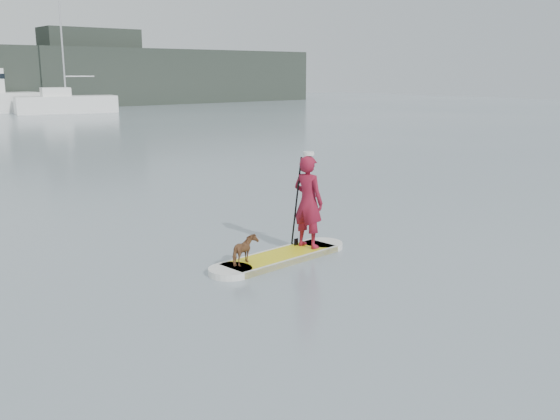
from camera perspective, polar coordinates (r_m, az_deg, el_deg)
ground at (r=15.36m, az=0.20°, el=-0.93°), size 140.00×140.00×0.00m
paddleboard at (r=12.11m, az=0.00°, el=-4.35°), size 3.29×1.02×0.12m
paddler at (r=12.40m, az=2.59°, el=0.76°), size 0.56×0.75×1.86m
white_cap at (r=12.24m, az=2.63°, el=5.18°), size 0.22×0.22×0.07m
dog at (r=11.43m, az=-3.25°, el=-3.70°), size 0.68×0.52×0.53m
paddle at (r=12.56m, az=1.50°, el=-0.25°), size 0.10×0.30×2.00m
sailboat_e at (r=58.58m, az=-19.02°, el=9.24°), size 8.81×4.40×12.22m
shore_building_east at (r=71.07m, az=-16.82°, el=12.37°), size 10.00×4.00×8.00m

